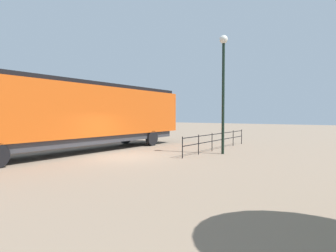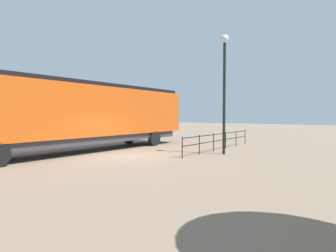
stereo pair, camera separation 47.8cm
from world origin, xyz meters
The scene contains 4 objects.
ground_plane centered at (0.00, 0.00, 0.00)m, with size 120.00×120.00×0.00m, color #84705B.
locomotive centered at (-3.55, 0.28, 2.37)m, with size 2.99×16.53×4.23m.
lamp_post centered at (3.86, 4.08, 4.55)m, with size 0.47×0.47×6.83m.
platform_fence centered at (2.81, 5.67, 0.74)m, with size 0.05×8.74×1.14m.
Camera 1 is at (10.34, -10.65, 2.26)m, focal length 29.13 mm.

